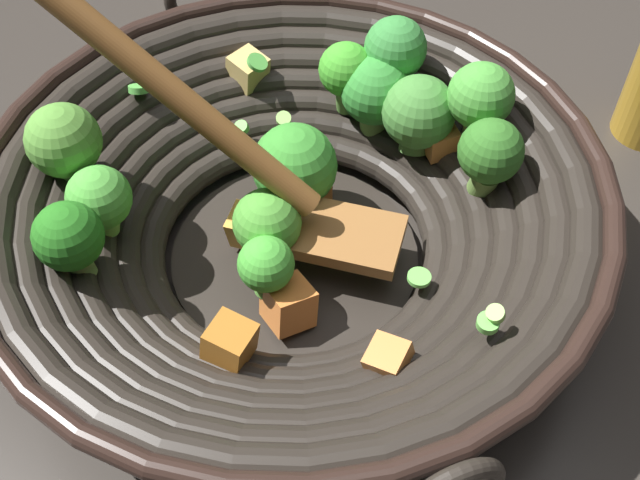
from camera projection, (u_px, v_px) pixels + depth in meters
ground_plane at (295, 262)px, 0.56m from camera, size 4.00×4.00×0.00m
wok at (294, 205)px, 0.52m from camera, size 0.41×0.45×0.24m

